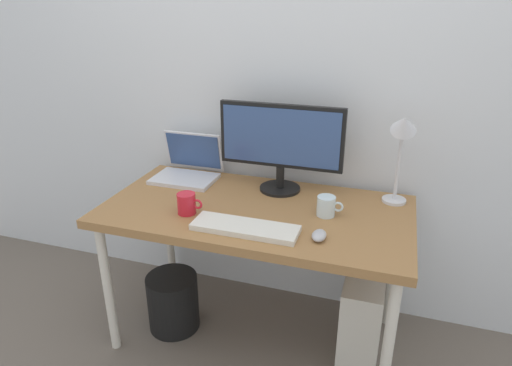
{
  "coord_description": "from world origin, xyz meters",
  "views": [
    {
      "loc": [
        0.56,
        -1.72,
        1.6
      ],
      "look_at": [
        0.0,
        0.0,
        0.84
      ],
      "focal_mm": 31.11,
      "sensor_mm": 36.0,
      "label": 1
    }
  ],
  "objects_px": {
    "wastebasket": "(173,302)",
    "laptop": "(188,167)",
    "monitor": "(281,142)",
    "desk_lamp": "(402,138)",
    "glass_cup": "(326,206)",
    "keyboard": "(245,228)",
    "coffee_mug": "(187,204)",
    "mouse": "(319,235)",
    "computer_tower": "(362,315)",
    "desk": "(256,220)"
  },
  "relations": [
    {
      "from": "coffee_mug",
      "to": "desk",
      "type": "bearing_deg",
      "value": 28.91
    },
    {
      "from": "desk",
      "to": "laptop",
      "type": "relative_size",
      "value": 4.33
    },
    {
      "from": "computer_tower",
      "to": "laptop",
      "type": "bearing_deg",
      "value": 168.6
    },
    {
      "from": "monitor",
      "to": "desk_lamp",
      "type": "relative_size",
      "value": 1.34
    },
    {
      "from": "monitor",
      "to": "mouse",
      "type": "xyz_separation_m",
      "value": [
        0.27,
        -0.42,
        -0.23
      ]
    },
    {
      "from": "desk",
      "to": "keyboard",
      "type": "height_order",
      "value": "keyboard"
    },
    {
      "from": "monitor",
      "to": "computer_tower",
      "type": "distance_m",
      "value": 0.91
    },
    {
      "from": "monitor",
      "to": "laptop",
      "type": "xyz_separation_m",
      "value": [
        -0.5,
        0.02,
        -0.19
      ]
    },
    {
      "from": "computer_tower",
      "to": "mouse",
      "type": "bearing_deg",
      "value": -127.48
    },
    {
      "from": "monitor",
      "to": "wastebasket",
      "type": "xyz_separation_m",
      "value": [
        -0.48,
        -0.3,
        -0.82
      ]
    },
    {
      "from": "glass_cup",
      "to": "mouse",
      "type": "bearing_deg",
      "value": -87.56
    },
    {
      "from": "monitor",
      "to": "keyboard",
      "type": "distance_m",
      "value": 0.5
    },
    {
      "from": "desk",
      "to": "laptop",
      "type": "xyz_separation_m",
      "value": [
        -0.45,
        0.24,
        0.12
      ]
    },
    {
      "from": "wastebasket",
      "to": "keyboard",
      "type": "bearing_deg",
      "value": -17.96
    },
    {
      "from": "desk_lamp",
      "to": "keyboard",
      "type": "height_order",
      "value": "desk_lamp"
    },
    {
      "from": "desk",
      "to": "computer_tower",
      "type": "relative_size",
      "value": 3.3
    },
    {
      "from": "coffee_mug",
      "to": "glass_cup",
      "type": "height_order",
      "value": "coffee_mug"
    },
    {
      "from": "coffee_mug",
      "to": "wastebasket",
      "type": "relative_size",
      "value": 0.39
    },
    {
      "from": "laptop",
      "to": "coffee_mug",
      "type": "distance_m",
      "value": 0.43
    },
    {
      "from": "desk",
      "to": "desk_lamp",
      "type": "height_order",
      "value": "desk_lamp"
    },
    {
      "from": "laptop",
      "to": "keyboard",
      "type": "relative_size",
      "value": 0.73
    },
    {
      "from": "desk_lamp",
      "to": "keyboard",
      "type": "bearing_deg",
      "value": -141.9
    },
    {
      "from": "desk",
      "to": "mouse",
      "type": "relative_size",
      "value": 15.39
    },
    {
      "from": "desk_lamp",
      "to": "computer_tower",
      "type": "bearing_deg",
      "value": -114.07
    },
    {
      "from": "mouse",
      "to": "wastebasket",
      "type": "bearing_deg",
      "value": 170.53
    },
    {
      "from": "desk",
      "to": "glass_cup",
      "type": "xyz_separation_m",
      "value": [
        0.32,
        0.02,
        0.11
      ]
    },
    {
      "from": "laptop",
      "to": "desk_lamp",
      "type": "distance_m",
      "value": 1.08
    },
    {
      "from": "monitor",
      "to": "glass_cup",
      "type": "bearing_deg",
      "value": -38.04
    },
    {
      "from": "mouse",
      "to": "desk_lamp",
      "type": "bearing_deg",
      "value": 57.71
    },
    {
      "from": "keyboard",
      "to": "computer_tower",
      "type": "distance_m",
      "value": 0.76
    },
    {
      "from": "keyboard",
      "to": "mouse",
      "type": "distance_m",
      "value": 0.3
    },
    {
      "from": "laptop",
      "to": "mouse",
      "type": "bearing_deg",
      "value": -29.52
    },
    {
      "from": "desk_lamp",
      "to": "keyboard",
      "type": "xyz_separation_m",
      "value": [
        -0.57,
        -0.45,
        -0.3
      ]
    },
    {
      "from": "mouse",
      "to": "coffee_mug",
      "type": "xyz_separation_m",
      "value": [
        -0.59,
        0.05,
        0.03
      ]
    },
    {
      "from": "wastebasket",
      "to": "laptop",
      "type": "bearing_deg",
      "value": 94.69
    },
    {
      "from": "mouse",
      "to": "keyboard",
      "type": "bearing_deg",
      "value": -175.99
    },
    {
      "from": "monitor",
      "to": "mouse",
      "type": "bearing_deg",
      "value": -57.11
    },
    {
      "from": "monitor",
      "to": "desk_lamp",
      "type": "distance_m",
      "value": 0.55
    },
    {
      "from": "monitor",
      "to": "computer_tower",
      "type": "bearing_deg",
      "value": -21.1
    },
    {
      "from": "mouse",
      "to": "glass_cup",
      "type": "distance_m",
      "value": 0.22
    },
    {
      "from": "computer_tower",
      "to": "wastebasket",
      "type": "bearing_deg",
      "value": -172.71
    },
    {
      "from": "glass_cup",
      "to": "wastebasket",
      "type": "xyz_separation_m",
      "value": [
        -0.74,
        -0.09,
        -0.62
      ]
    },
    {
      "from": "laptop",
      "to": "computer_tower",
      "type": "relative_size",
      "value": 0.76
    },
    {
      "from": "laptop",
      "to": "glass_cup",
      "type": "distance_m",
      "value": 0.8
    },
    {
      "from": "keyboard",
      "to": "wastebasket",
      "type": "bearing_deg",
      "value": 162.04
    },
    {
      "from": "wastebasket",
      "to": "computer_tower",
      "type": "bearing_deg",
      "value": 7.29
    },
    {
      "from": "desk_lamp",
      "to": "computer_tower",
      "type": "height_order",
      "value": "desk_lamp"
    },
    {
      "from": "laptop",
      "to": "coffee_mug",
      "type": "relative_size",
      "value": 2.75
    },
    {
      "from": "desk_lamp",
      "to": "glass_cup",
      "type": "xyz_separation_m",
      "value": [
        -0.28,
        -0.21,
        -0.27
      ]
    },
    {
      "from": "monitor",
      "to": "computer_tower",
      "type": "xyz_separation_m",
      "value": [
        0.46,
        -0.18,
        -0.76
      ]
    }
  ]
}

